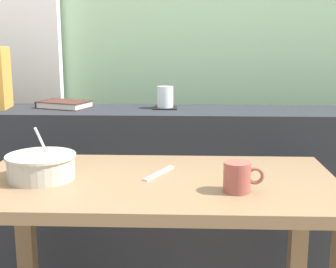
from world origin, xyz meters
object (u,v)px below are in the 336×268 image
object	(u,v)px
soup_bowl	(41,167)
ceramic_mug	(238,177)
coaster_square	(165,108)
closed_book	(64,104)
juice_glass	(165,97)
fork_utensil	(159,173)
breakfast_table	(156,216)

from	to	relation	value
soup_bowl	ceramic_mug	distance (m)	0.59
coaster_square	soup_bowl	xyz separation A→B (m)	(-0.35, -0.63, -0.09)
ceramic_mug	closed_book	bearing A→B (deg)	132.40
juice_glass	closed_book	world-z (taller)	juice_glass
coaster_square	soup_bowl	distance (m)	0.73
juice_glass	fork_utensil	size ratio (longest dim) A/B	0.53
juice_glass	ceramic_mug	distance (m)	0.78
ceramic_mug	breakfast_table	bearing A→B (deg)	154.97
coaster_square	soup_bowl	bearing A→B (deg)	-118.74
coaster_square	juice_glass	world-z (taller)	juice_glass
soup_bowl	ceramic_mug	bearing A→B (deg)	-9.64
coaster_square	ceramic_mug	xyz separation A→B (m)	(0.23, -0.73, -0.08)
juice_glass	breakfast_table	bearing A→B (deg)	-90.06
soup_bowl	coaster_square	bearing A→B (deg)	61.26
closed_book	fork_utensil	distance (m)	0.74
soup_bowl	fork_utensil	bearing A→B (deg)	10.13
coaster_square	closed_book	distance (m)	0.44
breakfast_table	juice_glass	size ratio (longest dim) A/B	12.23
juice_glass	soup_bowl	distance (m)	0.73
closed_book	fork_utensil	world-z (taller)	closed_book
breakfast_table	juice_glass	xyz separation A→B (m)	(0.00, 0.62, 0.29)
coaster_square	fork_utensil	size ratio (longest dim) A/B	0.59
coaster_square	juice_glass	xyz separation A→B (m)	(0.00, 0.00, 0.04)
breakfast_table	soup_bowl	distance (m)	0.38
breakfast_table	ceramic_mug	xyz separation A→B (m)	(0.23, -0.11, 0.16)
closed_book	soup_bowl	size ratio (longest dim) A/B	1.15
breakfast_table	coaster_square	world-z (taller)	coaster_square
ceramic_mug	coaster_square	bearing A→B (deg)	107.70
coaster_square	juice_glass	distance (m)	0.04
breakfast_table	juice_glass	world-z (taller)	juice_glass
soup_bowl	ceramic_mug	size ratio (longest dim) A/B	1.85
coaster_square	fork_utensil	distance (m)	0.58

